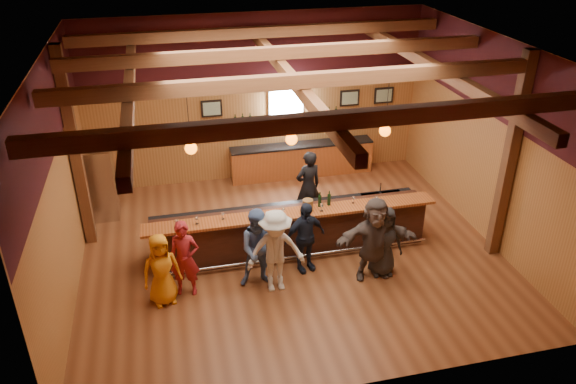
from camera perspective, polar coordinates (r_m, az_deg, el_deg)
name	(u,v)px	position (r m, az deg, el deg)	size (l,w,h in m)	color
room	(291,114)	(11.16, 0.29, 7.92)	(9.04, 9.00, 4.52)	brown
bar_counter	(290,228)	(12.41, 0.23, -3.69)	(6.30, 1.07, 1.11)	black
back_bar_cabinet	(302,160)	(15.75, 1.41, 3.30)	(4.00, 0.52, 0.95)	brown
window	(286,105)	(15.29, -0.21, 8.88)	(0.95, 0.09, 0.95)	silver
framed_pictures	(317,100)	(15.47, 2.97, 9.27)	(5.35, 0.05, 0.45)	black
wine_shelves	(287,120)	(15.37, -0.15, 7.29)	(3.00, 0.18, 0.30)	brown
pendant_lights	(291,139)	(11.29, 0.35, 5.42)	(4.24, 0.24, 1.37)	black
stainless_fridge	(100,183)	(14.23, -18.52, 0.84)	(0.70, 0.70, 1.80)	silver
customer_orange	(161,270)	(10.99, -12.74, -7.70)	(0.73, 0.48, 1.50)	orange
customer_redvest	(185,259)	(11.11, -10.46, -6.69)	(0.58, 0.38, 1.60)	maroon
customer_denim	(260,248)	(11.15, -2.90, -5.73)	(0.83, 0.65, 1.70)	#4E699D
customer_white	(276,251)	(10.99, -1.26, -6.04)	(1.15, 0.66, 1.78)	silver
customer_navy	(305,237)	(11.60, 1.73, -4.61)	(0.93, 0.39, 1.58)	black
customer_brown	(374,239)	(11.45, 8.76, -4.73)	(1.68, 0.54, 1.82)	#4E433F
customer_dark	(384,241)	(11.66, 9.73, -4.96)	(0.76, 0.49, 1.55)	black
bartender	(308,186)	(13.35, 2.06, 0.57)	(0.66, 0.43, 1.80)	black
ice_bucket	(308,205)	(11.87, 2.02, -1.33)	(0.22, 0.22, 0.24)	brown
bottle_a	(320,201)	(12.02, 3.24, -0.90)	(0.07, 0.07, 0.34)	black
bottle_b	(329,199)	(12.09, 4.19, -0.76)	(0.07, 0.07, 0.34)	black
glass_a	(176,221)	(11.50, -11.29, -2.95)	(0.07, 0.07, 0.17)	silver
glass_b	(197,219)	(11.51, -9.27, -2.73)	(0.07, 0.07, 0.17)	silver
glass_c	(223,214)	(11.61, -6.65, -2.25)	(0.07, 0.07, 0.16)	silver
glass_d	(253,211)	(11.61, -3.55, -1.98)	(0.09, 0.09, 0.20)	silver
glass_e	(283,209)	(11.69, -0.50, -1.77)	(0.08, 0.08, 0.17)	silver
glass_f	(322,206)	(11.84, 3.45, -1.38)	(0.08, 0.08, 0.19)	silver
glass_g	(354,198)	(12.21, 6.67, -0.63)	(0.07, 0.07, 0.17)	silver
glass_h	(377,198)	(12.27, 8.98, -0.62)	(0.08, 0.08, 0.18)	silver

